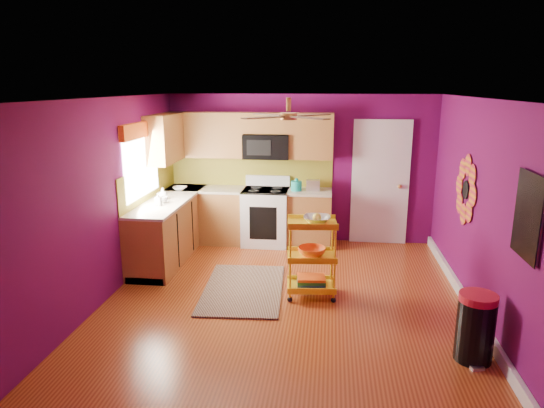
# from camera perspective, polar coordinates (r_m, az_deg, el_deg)

# --- Properties ---
(ground) EXTENTS (5.00, 5.00, 0.00)m
(ground) POSITION_cam_1_polar(r_m,az_deg,el_deg) (6.28, 1.62, -11.10)
(ground) COLOR maroon
(ground) RESTS_ON ground
(room_envelope) EXTENTS (4.54, 5.04, 2.52)m
(room_envelope) POSITION_cam_1_polar(r_m,az_deg,el_deg) (5.78, 2.00, 3.73)
(room_envelope) COLOR #5D0A4C
(room_envelope) RESTS_ON ground
(lower_cabinets) EXTENTS (2.81, 2.31, 0.94)m
(lower_cabinets) POSITION_cam_1_polar(r_m,az_deg,el_deg) (8.02, -6.73, -2.24)
(lower_cabinets) COLOR brown
(lower_cabinets) RESTS_ON ground
(electric_range) EXTENTS (0.76, 0.66, 1.13)m
(electric_range) POSITION_cam_1_polar(r_m,az_deg,el_deg) (8.20, -0.74, -1.43)
(electric_range) COLOR white
(electric_range) RESTS_ON ground
(upper_cabinetry) EXTENTS (2.80, 2.30, 1.26)m
(upper_cabinetry) POSITION_cam_1_polar(r_m,az_deg,el_deg) (8.08, -5.69, 7.78)
(upper_cabinetry) COLOR brown
(upper_cabinetry) RESTS_ON ground
(left_window) EXTENTS (0.08, 1.35, 1.08)m
(left_window) POSITION_cam_1_polar(r_m,az_deg,el_deg) (7.31, -15.15, 6.23)
(left_window) COLOR white
(left_window) RESTS_ON ground
(panel_door) EXTENTS (0.95, 0.11, 2.15)m
(panel_door) POSITION_cam_1_polar(r_m,az_deg,el_deg) (8.33, 12.60, 2.31)
(panel_door) COLOR white
(panel_door) RESTS_ON ground
(right_wall_art) EXTENTS (0.04, 2.74, 1.04)m
(right_wall_art) POSITION_cam_1_polar(r_m,az_deg,el_deg) (5.72, 24.19, 0.47)
(right_wall_art) COLOR black
(right_wall_art) RESTS_ON ground
(ceiling_fan) EXTENTS (1.01, 1.01, 0.26)m
(ceiling_fan) POSITION_cam_1_polar(r_m,az_deg,el_deg) (5.90, 1.96, 10.38)
(ceiling_fan) COLOR #BF8C3F
(ceiling_fan) RESTS_ON ground
(shag_rug) EXTENTS (1.11, 1.72, 0.02)m
(shag_rug) POSITION_cam_1_polar(r_m,az_deg,el_deg) (6.54, -3.41, -9.94)
(shag_rug) COLOR black
(shag_rug) RESTS_ON ground
(rolling_cart) EXTENTS (0.65, 0.50, 1.11)m
(rolling_cart) POSITION_cam_1_polar(r_m,az_deg,el_deg) (6.17, 4.78, -5.90)
(rolling_cart) COLOR yellow
(rolling_cart) RESTS_ON ground
(trash_can) EXTENTS (0.44, 0.45, 0.70)m
(trash_can) POSITION_cam_1_polar(r_m,az_deg,el_deg) (5.26, 22.81, -13.24)
(trash_can) COLOR black
(trash_can) RESTS_ON ground
(teal_kettle) EXTENTS (0.18, 0.18, 0.21)m
(teal_kettle) POSITION_cam_1_polar(r_m,az_deg,el_deg) (8.02, 2.89, 2.17)
(teal_kettle) COLOR teal
(teal_kettle) RESTS_ON lower_cabinets
(toaster) EXTENTS (0.22, 0.15, 0.18)m
(toaster) POSITION_cam_1_polar(r_m,az_deg,el_deg) (8.04, 4.85, 2.22)
(toaster) COLOR beige
(toaster) RESTS_ON lower_cabinets
(soap_bottle_a) EXTENTS (0.08, 0.08, 0.18)m
(soap_bottle_a) POSITION_cam_1_polar(r_m,az_deg,el_deg) (7.22, -13.24, 0.56)
(soap_bottle_a) COLOR #EA3F72
(soap_bottle_a) RESTS_ON lower_cabinets
(soap_bottle_b) EXTENTS (0.14, 0.14, 0.18)m
(soap_bottle_b) POSITION_cam_1_polar(r_m,az_deg,el_deg) (7.57, -12.71, 1.20)
(soap_bottle_b) COLOR white
(soap_bottle_b) RESTS_ON lower_cabinets
(counter_dish) EXTENTS (0.23, 0.23, 0.06)m
(counter_dish) POSITION_cam_1_polar(r_m,az_deg,el_deg) (8.21, -10.79, 1.82)
(counter_dish) COLOR white
(counter_dish) RESTS_ON lower_cabinets
(counter_cup) EXTENTS (0.12, 0.12, 0.09)m
(counter_cup) POSITION_cam_1_polar(r_m,az_deg,el_deg) (7.36, -12.62, 0.49)
(counter_cup) COLOR white
(counter_cup) RESTS_ON lower_cabinets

